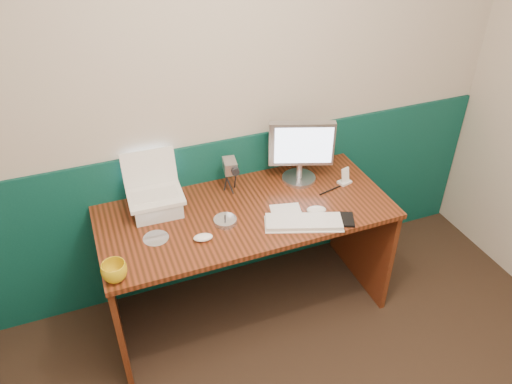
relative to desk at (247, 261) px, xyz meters
name	(u,v)px	position (x,y,z in m)	size (l,w,h in m)	color
back_wall	(222,99)	(0.00, 0.37, 0.88)	(3.50, 0.04, 2.50)	#BAAD9D
wainscot	(227,210)	(0.00, 0.36, 0.12)	(3.48, 0.02, 1.00)	#083633
desk	(247,261)	(0.00, 0.00, 0.00)	(1.60, 0.70, 0.75)	#351909
laptop_riser	(157,205)	(-0.45, 0.17, 0.42)	(0.25, 0.21, 0.09)	silver
laptop	(153,180)	(-0.45, 0.17, 0.58)	(0.29, 0.22, 0.24)	white
monitor	(300,152)	(0.40, 0.17, 0.56)	(0.37, 0.11, 0.37)	#B1B0B5
keyboard	(304,223)	(0.24, -0.23, 0.39)	(0.40, 0.13, 0.02)	white
mouse_right	(316,210)	(0.35, -0.15, 0.39)	(0.11, 0.06, 0.04)	silver
mouse_left	(203,237)	(-0.29, -0.15, 0.39)	(0.10, 0.06, 0.03)	white
mug	(114,272)	(-0.74, -0.28, 0.42)	(0.12, 0.12, 0.09)	gold
camcorder	(230,175)	(-0.02, 0.21, 0.48)	(0.09, 0.14, 0.21)	#ADADB2
cd_spindle	(225,221)	(-0.14, -0.06, 0.39)	(0.12, 0.12, 0.03)	silver
cd_loose_a	(156,238)	(-0.51, -0.05, 0.38)	(0.13, 0.13, 0.00)	#B6BBC7
pen	(330,190)	(0.52, 0.00, 0.38)	(0.01, 0.01, 0.16)	black
papers	(286,210)	(0.20, -0.08, 0.38)	(0.16, 0.11, 0.00)	silver
dock	(345,182)	(0.64, 0.04, 0.38)	(0.07, 0.06, 0.01)	silver
music_player	(345,175)	(0.64, 0.04, 0.43)	(0.05, 0.01, 0.09)	white
pda	(347,219)	(0.47, -0.28, 0.38)	(0.07, 0.12, 0.01)	black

